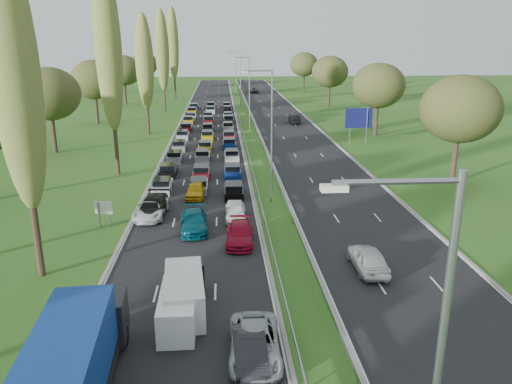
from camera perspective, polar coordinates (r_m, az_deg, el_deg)
name	(u,v)px	position (r m, az deg, el deg)	size (l,w,h in m)	color
ground	(249,132)	(82.00, -0.82, 6.92)	(260.00, 260.00, 0.00)	#295019
near_carriageway	(208,129)	(84.38, -5.54, 7.13)	(10.50, 215.00, 0.04)	black
far_carriageway	(288,129)	(85.08, 3.66, 7.25)	(10.50, 215.00, 0.04)	black
central_reservation	(248,126)	(84.37, -0.92, 7.58)	(2.36, 215.00, 0.32)	gray
lamp_columns	(249,96)	(79.19, -0.76, 10.94)	(0.18, 140.18, 12.00)	gray
poplar_row	(132,55)	(69.78, -14.00, 14.91)	(2.80, 127.80, 22.44)	#2D2116
woodland_left	(40,97)	(67.31, -23.47, 9.95)	(8.00, 166.00, 11.10)	#2D2116
woodland_right	(397,91)	(71.73, 15.83, 11.04)	(8.00, 153.00, 11.10)	#2D2116
traffic_queue_fill	(207,132)	(79.29, -5.63, 6.81)	(9.00, 68.91, 0.80)	#B2B7BC
near_car_2	(151,209)	(42.78, -11.89, -1.89)	(2.39, 5.18, 1.44)	silver
near_car_3	(153,206)	(43.13, -11.66, -1.61)	(2.23, 5.50, 1.59)	black
near_car_7	(194,221)	(39.27, -7.10, -3.35)	(2.05, 5.05, 1.47)	#054655
near_car_8	(196,190)	(47.45, -6.89, 0.24)	(1.71, 4.25, 1.45)	gold
near_car_9	(250,350)	(23.93, -0.72, -17.59)	(1.48, 4.26, 1.40)	black
near_car_10	(255,344)	(24.29, -0.15, -16.97)	(2.37, 5.15, 1.43)	#A5AAAE
near_car_11	(240,234)	(36.61, -1.86, -4.83)	(1.93, 4.76, 1.38)	maroon
near_car_12	(235,211)	(41.44, -2.39, -2.15)	(1.69, 4.20, 1.43)	white
far_car_0	(368,258)	(33.25, 12.69, -7.39)	(1.89, 4.71, 1.60)	#9FA5A8
far_car_1	(294,119)	(90.31, 4.42, 8.31)	(1.63, 4.68, 1.54)	black
far_car_2	(253,90)	(144.90, -0.30, 11.62)	(2.67, 5.79, 1.61)	slate
blue_lorry	(78,355)	(22.58, -19.64, -17.17)	(2.53, 9.09, 3.84)	black
white_van_front	(185,292)	(28.16, -8.15, -11.23)	(2.04, 5.21, 2.10)	silver
white_van_rear	(179,307)	(26.97, -8.84, -12.89)	(1.83, 4.66, 1.87)	white
info_sign	(104,210)	(41.34, -17.01, -2.03)	(1.47, 0.51, 2.10)	gray
direction_sign	(359,120)	(72.41, 11.67, 8.09)	(3.99, 0.49, 5.20)	gray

